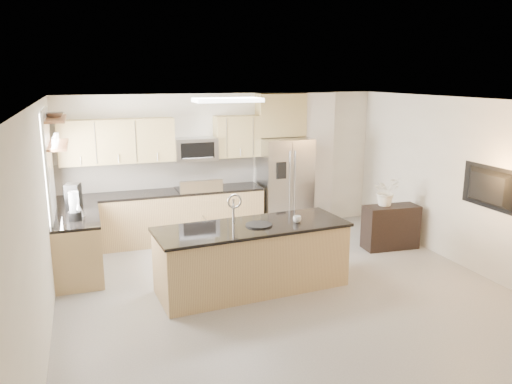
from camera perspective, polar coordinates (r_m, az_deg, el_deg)
name	(u,v)px	position (r m, az deg, el deg)	size (l,w,h in m)	color
floor	(291,298)	(6.86, 4.07, -12.04)	(6.50, 6.50, 0.00)	#A3A09B
ceiling	(295,102)	(6.21, 4.46, 10.20)	(6.00, 6.50, 0.02)	white
wall_back	(225,164)	(9.42, -3.58, 3.27)	(6.00, 0.02, 2.60)	white
wall_front	(481,319)	(3.84, 24.33, -13.07)	(6.00, 0.02, 2.60)	white
wall_left	(40,228)	(5.94, -23.45, -3.76)	(0.02, 6.50, 2.60)	white
wall_right	(480,188)	(8.06, 24.25, 0.42)	(0.02, 6.50, 2.60)	white
back_counter	(164,216)	(9.05, -10.45, -2.72)	(3.55, 0.66, 1.44)	tan
left_counter	(78,244)	(7.94, -19.66, -5.66)	(0.66, 1.50, 0.92)	tan
range	(199,213)	(9.15, -6.57, -2.41)	(0.76, 0.64, 1.14)	black
upper_cabinets	(155,140)	(8.92, -11.47, 5.89)	(3.50, 0.33, 0.75)	tan
microwave	(195,149)	(9.03, -6.94, 4.89)	(0.76, 0.40, 0.40)	#A6A6A8
refrigerator	(284,185)	(9.49, 3.25, 0.82)	(0.92, 0.78, 1.78)	#A6A6A8
partition_column	(316,160)	(9.92, 6.86, 3.71)	(0.60, 0.30, 2.60)	silver
window	(49,167)	(7.66, -22.60, 2.64)	(0.04, 1.15, 1.65)	white
shelf_lower	(57,145)	(7.71, -21.82, 5.03)	(0.30, 1.20, 0.04)	brown
shelf_upper	(54,119)	(7.67, -22.05, 7.76)	(0.30, 1.20, 0.04)	brown
ceiling_fixture	(228,100)	(7.59, -3.27, 10.46)	(1.00, 0.50, 0.06)	white
island	(252,257)	(6.98, -0.44, -7.43)	(2.72, 1.15, 1.34)	tan
credenza	(391,227)	(8.91, 15.13, -3.88)	(0.94, 0.39, 0.75)	black
cup	(297,219)	(6.98, 4.72, -3.12)	(0.12, 0.12, 0.09)	white
platter	(259,225)	(6.82, 0.33, -3.77)	(0.37, 0.37, 0.02)	black
blender	(74,208)	(7.47, -20.04, -1.72)	(0.18, 0.18, 0.42)	black
kettle	(79,209)	(7.70, -19.61, -1.89)	(0.18, 0.18, 0.22)	#A6A6A8
coffee_maker	(73,197)	(8.16, -20.14, -0.50)	(0.26, 0.29, 0.38)	black
bowl	(54,114)	(7.72, -22.08, 8.26)	(0.37, 0.37, 0.09)	#A6A6A8
flower_vase	(386,184)	(8.74, 14.67, 0.86)	(0.66, 0.58, 0.74)	white
television	(486,188)	(7.85, 24.79, 0.42)	(1.08, 0.14, 0.62)	black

